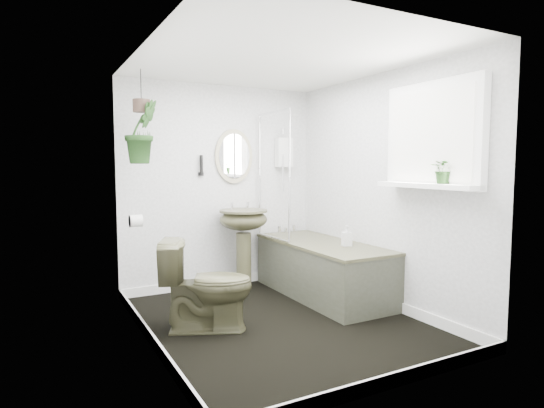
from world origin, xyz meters
name	(u,v)px	position (x,y,z in m)	size (l,w,h in m)	color
floor	(280,323)	(0.00, 0.00, -0.01)	(2.30, 2.80, 0.02)	black
ceiling	(280,58)	(0.00, 0.00, 2.31)	(2.30, 2.80, 0.02)	white
wall_back	(220,187)	(0.00, 1.41, 1.15)	(2.30, 0.02, 2.30)	white
wall_front	(394,208)	(0.00, -1.41, 1.15)	(2.30, 0.02, 2.30)	white
wall_left	(146,199)	(-1.16, 0.00, 1.15)	(0.02, 2.80, 2.30)	white
wall_right	(382,190)	(1.16, 0.00, 1.15)	(0.02, 2.80, 2.30)	white
skirting	(280,316)	(0.00, 0.00, 0.05)	(2.30, 2.80, 0.10)	white
bathtub	(322,269)	(0.80, 0.50, 0.29)	(0.72, 1.72, 0.58)	#44432B
bath_screen	(274,176)	(0.47, 0.99, 1.28)	(0.04, 0.72, 1.40)	silver
shower_box	(284,152)	(0.80, 1.34, 1.55)	(0.20, 0.10, 0.35)	white
oval_mirror	(234,156)	(0.16, 1.37, 1.50)	(0.46, 0.03, 0.62)	#B7AC89
wall_sconce	(201,165)	(-0.24, 1.36, 1.40)	(0.04, 0.04, 0.22)	black
toilet_roll_holder	(136,221)	(-1.10, 0.70, 0.90)	(0.11, 0.11, 0.11)	white
window_recess	(434,136)	(1.09, -0.70, 1.65)	(0.08, 1.00, 0.90)	white
window_sill	(426,186)	(1.02, -0.70, 1.23)	(0.18, 1.00, 0.04)	white
window_blinds	(430,135)	(1.04, -0.70, 1.65)	(0.01, 0.86, 0.76)	white
toilet	(207,285)	(-0.64, 0.13, 0.39)	(0.43, 0.76, 0.78)	#44432B
pedestal_sink	(244,249)	(0.16, 1.12, 0.46)	(0.53, 0.46, 0.91)	#44432B
sill_plant	(444,169)	(1.05, -0.86, 1.37)	(0.22, 0.19, 0.24)	black
hanging_plant	(142,132)	(-0.97, 0.95, 1.72)	(0.33, 0.27, 0.61)	black
soap_bottle	(347,236)	(0.90, 0.21, 0.68)	(0.09, 0.10, 0.21)	black
hanging_pot	(141,106)	(-0.97, 0.95, 1.96)	(0.16, 0.16, 0.12)	#46332A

